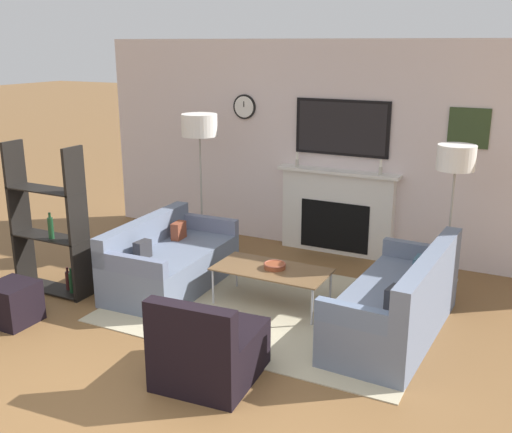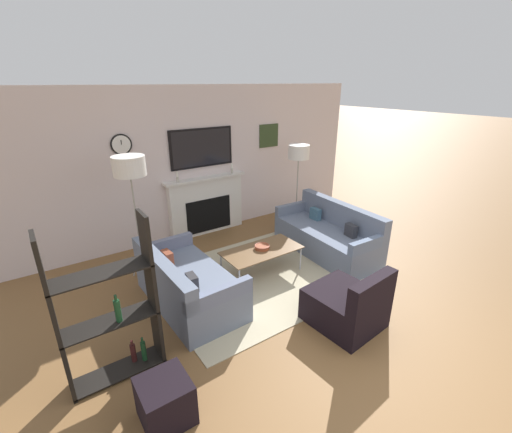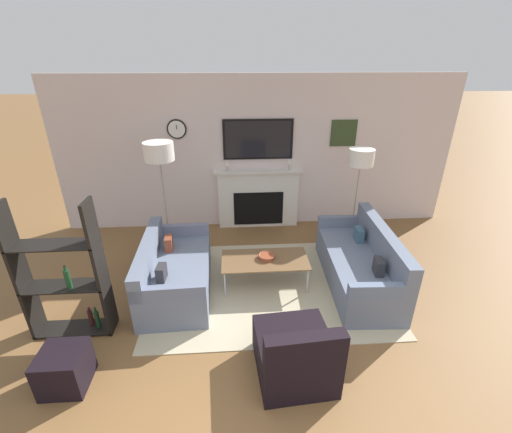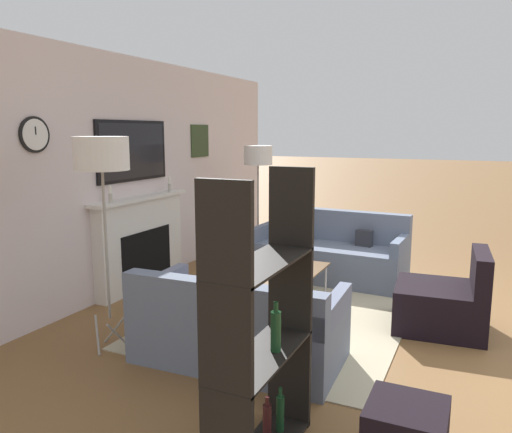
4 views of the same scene
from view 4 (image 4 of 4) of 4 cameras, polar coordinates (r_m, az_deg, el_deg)
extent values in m
cube|color=silver|center=(6.05, -14.16, 4.67)|extent=(7.06, 0.07, 2.70)
cube|color=silver|center=(6.11, -13.00, -3.04)|extent=(1.47, 0.16, 1.06)
cube|color=black|center=(6.09, -12.31, -4.52)|extent=(0.91, 0.01, 0.64)
cube|color=silver|center=(6.00, -13.05, 2.06)|extent=(1.59, 0.22, 0.04)
cylinder|color=#B2AD9E|center=(5.55, -16.30, 2.05)|extent=(0.04, 0.04, 0.10)
cylinder|color=white|center=(5.54, -16.35, 3.02)|extent=(0.03, 0.03, 0.09)
cylinder|color=#B2AD9E|center=(6.41, -9.85, 3.28)|extent=(0.04, 0.04, 0.10)
cylinder|color=white|center=(6.40, -9.88, 4.13)|extent=(0.03, 0.03, 0.09)
cube|color=black|center=(6.01, -13.92, 7.30)|extent=(1.22, 0.04, 0.70)
cube|color=black|center=(6.00, -13.78, 7.30)|extent=(1.14, 0.01, 0.63)
cylinder|color=black|center=(5.00, -23.99, 8.55)|extent=(0.33, 0.02, 0.33)
cylinder|color=silver|center=(4.99, -23.88, 8.55)|extent=(0.28, 0.00, 0.28)
cube|color=black|center=(4.98, -23.89, 8.97)|extent=(0.01, 0.00, 0.07)
cube|color=#2E3F21|center=(7.25, -6.44, 8.59)|extent=(0.46, 0.02, 0.46)
cube|color=#B5AA8A|center=(5.34, 4.24, -10.57)|extent=(3.19, 2.30, 0.01)
cube|color=slate|center=(4.19, -1.87, -13.18)|extent=(0.91, 1.67, 0.44)
cube|color=slate|center=(3.76, -4.13, -9.75)|extent=(0.22, 1.65, 0.31)
cube|color=slate|center=(4.44, -11.07, -7.73)|extent=(0.86, 0.13, 0.18)
cube|color=slate|center=(3.84, 8.81, -10.47)|extent=(0.86, 0.13, 0.18)
cube|color=brown|center=(4.13, -7.26, -8.84)|extent=(0.11, 0.21, 0.20)
cube|color=#2C2B2E|center=(3.84, 2.28, -10.29)|extent=(0.11, 0.20, 0.19)
cube|color=slate|center=(6.40, 8.20, -5.12)|extent=(0.87, 1.93, 0.45)
cube|color=slate|center=(6.60, 9.18, -0.94)|extent=(0.25, 1.90, 0.40)
cube|color=slate|center=(6.10, 16.25, -3.12)|extent=(0.79, 0.14, 0.18)
cube|color=slate|center=(6.67, 0.97, -1.65)|extent=(0.79, 0.14, 0.18)
cube|color=#2F2F35|center=(6.31, 12.25, -2.42)|extent=(0.13, 0.21, 0.20)
cube|color=#3C5F73|center=(6.58, 5.12, -1.74)|extent=(0.10, 0.21, 0.20)
cube|color=black|center=(5.09, 20.23, -9.73)|extent=(0.80, 0.86, 0.42)
cube|color=black|center=(4.99, 24.33, -5.70)|extent=(0.75, 0.20, 0.36)
cube|color=brown|center=(5.19, 3.49, -6.56)|extent=(1.19, 0.59, 0.02)
cylinder|color=#B7B7BC|center=(4.68, 3.94, -11.05)|extent=(0.02, 0.02, 0.39)
cylinder|color=#B7B7BC|center=(5.68, 7.96, -7.35)|extent=(0.02, 0.02, 0.39)
cylinder|color=#B7B7BC|center=(4.87, -1.82, -10.17)|extent=(0.02, 0.02, 0.39)
cylinder|color=#B7B7BC|center=(5.84, 3.09, -6.79)|extent=(0.02, 0.02, 0.39)
cylinder|color=brown|center=(5.21, 3.33, -6.12)|extent=(0.22, 0.22, 0.05)
torus|color=brown|center=(5.21, 3.33, -5.87)|extent=(0.23, 0.23, 0.02)
cylinder|color=#9E998E|center=(4.68, -15.72, -12.17)|extent=(0.09, 0.23, 0.29)
cylinder|color=#9E998E|center=(4.57, -17.67, -12.77)|extent=(0.17, 0.19, 0.29)
cylinder|color=#9E998E|center=(4.50, -15.42, -13.04)|extent=(0.23, 0.07, 0.29)
cylinder|color=#9E998E|center=(4.35, -16.75, -3.23)|extent=(0.02, 0.02, 1.26)
cylinder|color=white|center=(4.25, -17.26, 6.91)|extent=(0.44, 0.44, 0.27)
cylinder|color=#9E998E|center=(7.16, 0.34, -4.22)|extent=(0.09, 0.23, 0.27)
cylinder|color=#9E998E|center=(7.02, -0.60, -4.52)|extent=(0.17, 0.19, 0.27)
cylinder|color=#9E998E|center=(6.99, 0.95, -4.57)|extent=(0.23, 0.07, 0.27)
cylinder|color=#9E998E|center=(6.92, 0.23, 1.20)|extent=(0.02, 0.02, 1.15)
cylinder|color=white|center=(6.85, 0.24, 7.03)|extent=(0.39, 0.39, 0.26)
cube|color=black|center=(2.42, -3.50, -15.49)|extent=(0.04, 0.28, 1.65)
cube|color=black|center=(3.14, 3.93, -9.47)|extent=(0.04, 0.28, 1.65)
cube|color=black|center=(2.85, 0.73, -15.67)|extent=(0.89, 0.28, 0.01)
cube|color=black|center=(2.66, 0.75, -5.37)|extent=(0.89, 0.28, 0.02)
cylinder|color=#3D1919|center=(3.23, 1.28, -22.33)|extent=(0.05, 0.05, 0.21)
cylinder|color=#3D1919|center=(3.16, 1.29, -20.34)|extent=(0.02, 0.02, 0.05)
cylinder|color=#194223|center=(3.29, 2.78, -21.57)|extent=(0.05, 0.05, 0.23)
cylinder|color=#194223|center=(3.21, 2.80, -19.42)|extent=(0.02, 0.02, 0.06)
cylinder|color=#194223|center=(2.84, 2.28, -13.00)|extent=(0.06, 0.06, 0.23)
cylinder|color=#194223|center=(2.79, 2.30, -10.28)|extent=(0.03, 0.03, 0.06)
camera|label=1|loc=(7.94, 51.72, 11.91)|focal=42.00mm
camera|label=2|loc=(2.90, 71.78, 21.38)|focal=24.00mm
camera|label=3|loc=(4.91, 54.22, 18.75)|focal=24.00mm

